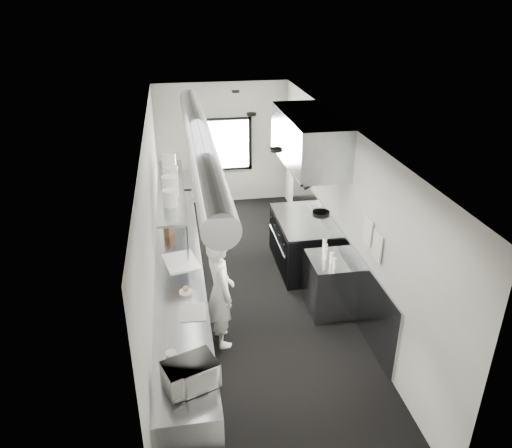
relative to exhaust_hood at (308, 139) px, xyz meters
name	(u,v)px	position (x,y,z in m)	size (l,w,h in m)	color
floor	(250,291)	(-1.10, -0.70, -2.39)	(3.00, 8.00, 0.01)	black
ceiling	(249,128)	(-1.10, -0.70, 0.41)	(3.00, 8.00, 0.01)	white
wall_back	(222,144)	(-1.10, 3.30, -0.99)	(3.00, 0.02, 2.80)	beige
wall_front	(323,410)	(-1.10, -4.70, -0.99)	(3.00, 0.02, 2.80)	beige
wall_left	(152,223)	(-2.60, -0.70, -0.99)	(0.02, 8.00, 2.80)	beige
wall_right	(341,210)	(0.40, -0.70, -0.99)	(0.02, 8.00, 2.80)	beige
wall_cladding	(331,247)	(0.38, -0.40, -1.84)	(0.03, 5.50, 1.10)	#92979F
hvac_duct	(199,140)	(-1.80, -0.30, 0.16)	(0.40, 0.40, 6.40)	#92949A
service_window	(222,145)	(-1.10, 3.26, -0.99)	(1.36, 0.05, 1.25)	white
exhaust_hood	(308,139)	(0.00, 0.00, 0.00)	(0.81, 2.20, 0.88)	#92979F
prep_counter	(181,291)	(-2.25, -1.20, -1.94)	(0.70, 6.00, 0.90)	#92979F
pass_shelf	(171,190)	(-2.29, 0.30, -0.86)	(0.45, 3.00, 0.68)	#92979F
range	(300,243)	(-0.06, 0.00, -1.92)	(0.88, 1.60, 0.94)	black
bottle_station	(329,285)	(0.05, -1.40, -1.94)	(0.65, 0.80, 0.90)	#92979F
far_work_table	(175,199)	(-2.25, 2.50, -1.94)	(0.70, 1.20, 0.90)	#92979F
notice_sheet_a	(368,231)	(0.37, -1.90, -0.79)	(0.02, 0.28, 0.38)	silver
notice_sheet_b	(377,246)	(0.37, -2.25, -0.84)	(0.02, 0.28, 0.38)	silver
line_cook	(220,292)	(-1.70, -1.90, -1.56)	(0.60, 0.40, 1.66)	white
microwave	(190,374)	(-2.18, -3.69, -1.34)	(0.49, 0.38, 0.30)	silver
deli_tub_a	(168,372)	(-2.42, -3.51, -1.44)	(0.13, 0.13, 0.10)	#B1B9AA
deli_tub_b	(171,356)	(-2.38, -3.25, -1.45)	(0.13, 0.13, 0.09)	#B1B9AA
newspaper	(193,312)	(-2.09, -2.41, -1.49)	(0.32, 0.40, 0.01)	beige
small_plate	(186,292)	(-2.17, -1.93, -1.48)	(0.18, 0.18, 0.02)	white
pastry	(186,289)	(-2.17, -1.93, -1.43)	(0.08, 0.08, 0.08)	tan
cutting_board	(181,261)	(-2.21, -1.09, -1.48)	(0.47, 0.62, 0.02)	white
knife_block	(169,229)	(-2.37, -0.15, -1.37)	(0.10, 0.22, 0.24)	brown
plate_stack_a	(170,198)	(-2.30, -0.48, -0.69)	(0.23, 0.23, 0.27)	white
plate_stack_b	(170,186)	(-2.29, -0.09, -0.65)	(0.27, 0.27, 0.35)	white
plate_stack_c	(171,176)	(-2.27, 0.39, -0.65)	(0.24, 0.24, 0.34)	white
plate_stack_d	(169,164)	(-2.30, 0.99, -0.63)	(0.25, 0.25, 0.39)	white
squeeze_bottle_a	(335,263)	(0.02, -1.66, -1.41)	(0.06, 0.06, 0.17)	white
squeeze_bottle_b	(332,258)	(0.02, -1.50, -1.40)	(0.06, 0.06, 0.18)	white
squeeze_bottle_c	(325,254)	(-0.04, -1.37, -1.40)	(0.06, 0.06, 0.18)	white
squeeze_bottle_d	(326,249)	(0.02, -1.21, -1.41)	(0.06, 0.06, 0.17)	white
squeeze_bottle_e	(325,245)	(0.03, -1.11, -1.39)	(0.07, 0.07, 0.20)	white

